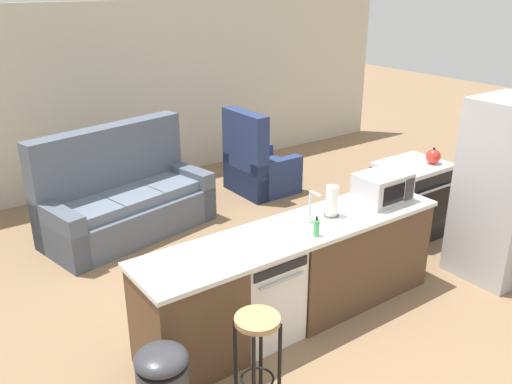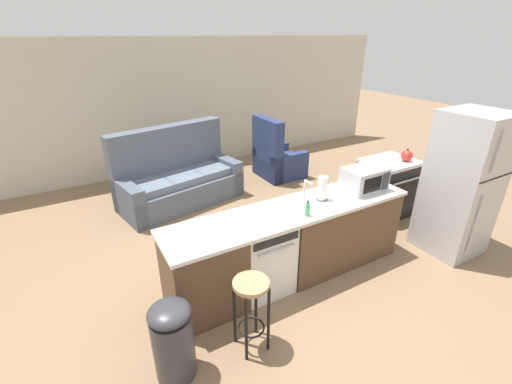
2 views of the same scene
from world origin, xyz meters
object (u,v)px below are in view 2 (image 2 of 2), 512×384
at_px(soap_bottle, 307,209).
at_px(stove_range, 386,187).
at_px(bar_stool, 251,301).
at_px(couch, 177,179).
at_px(armchair, 276,160).
at_px(microwave, 364,179).
at_px(paper_towel_roll, 322,189).
at_px(dishwasher, 261,256).
at_px(kettle, 407,156).
at_px(refrigerator, 462,185).
at_px(trash_bin, 173,340).

bearing_deg(soap_bottle, stove_range, 19.01).
distance_m(bar_stool, couch, 3.32).
bearing_deg(soap_bottle, bar_stool, -153.49).
relative_size(stove_range, armchair, 0.75).
relative_size(microwave, paper_towel_roll, 1.77).
bearing_deg(paper_towel_roll, dishwasher, -177.98).
relative_size(kettle, armchair, 0.17).
xyz_separation_m(microwave, couch, (-1.56, 2.63, -0.65)).
bearing_deg(soap_bottle, microwave, 10.94).
bearing_deg(refrigerator, stove_range, 89.99).
relative_size(soap_bottle, couch, 0.08).
bearing_deg(bar_stool, paper_towel_roll, 27.71).
distance_m(stove_range, bar_stool, 3.32).
bearing_deg(trash_bin, soap_bottle, 13.67).
xyz_separation_m(stove_range, trash_bin, (-3.79, -1.14, -0.07)).
relative_size(bar_stool, trash_bin, 1.00).
bearing_deg(couch, stove_range, -37.51).
xyz_separation_m(refrigerator, paper_towel_roll, (-1.78, 0.58, 0.12)).
xyz_separation_m(kettle, trash_bin, (-3.96, -1.01, -0.61)).
height_order(stove_range, paper_towel_roll, paper_towel_roll).
bearing_deg(soap_bottle, couch, 101.09).
height_order(paper_towel_roll, soap_bottle, paper_towel_roll).
distance_m(stove_range, microwave, 1.41).
bearing_deg(kettle, trash_bin, -165.62).
bearing_deg(dishwasher, paper_towel_roll, 2.02).
height_order(microwave, soap_bottle, microwave).
distance_m(paper_towel_roll, trash_bin, 2.20).
height_order(soap_bottle, armchair, armchair).
bearing_deg(paper_towel_roll, microwave, -2.78).
bearing_deg(couch, soap_bottle, -78.91).
bearing_deg(paper_towel_roll, bar_stool, -152.29).
relative_size(dishwasher, stove_range, 0.93).
xyz_separation_m(stove_range, paper_towel_roll, (-1.78, -0.52, 0.59)).
bearing_deg(dishwasher, couch, 92.43).
height_order(dishwasher, stove_range, stove_range).
bearing_deg(bar_stool, couch, 83.37).
bearing_deg(couch, dishwasher, -87.57).
xyz_separation_m(refrigerator, couch, (-2.71, 3.18, -0.53)).
xyz_separation_m(refrigerator, bar_stool, (-3.09, -0.11, -0.38)).
distance_m(microwave, trash_bin, 2.78).
bearing_deg(armchair, trash_bin, -133.31).
height_order(kettle, couch, couch).
relative_size(stove_range, kettle, 4.39).
relative_size(dishwasher, refrigerator, 0.46).
height_order(refrigerator, soap_bottle, refrigerator).
xyz_separation_m(microwave, bar_stool, (-1.94, -0.66, -0.50)).
distance_m(stove_range, paper_towel_roll, 1.94).
relative_size(paper_towel_roll, soap_bottle, 1.60).
bearing_deg(bar_stool, stove_range, 21.37).
distance_m(refrigerator, kettle, 0.99).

